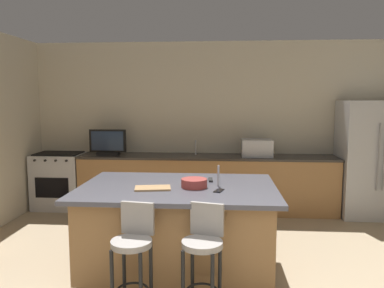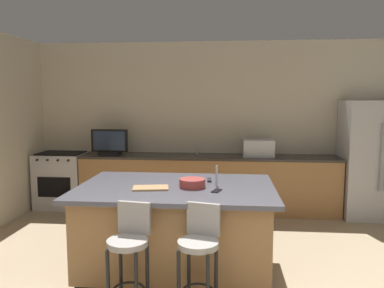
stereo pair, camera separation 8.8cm
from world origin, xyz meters
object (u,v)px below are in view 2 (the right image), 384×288
(tv_monitor, at_px, (110,143))
(fruit_bowl, at_px, (192,183))
(refrigerator, at_px, (373,159))
(cutting_board, at_px, (151,188))
(tv_remote, at_px, (209,180))
(kitchen_island, at_px, (176,228))
(range_oven, at_px, (62,180))
(cell_phone, at_px, (217,191))
(bar_stool_right, at_px, (199,251))
(bar_stool_left, at_px, (129,250))
(microwave, at_px, (258,148))

(tv_monitor, xyz_separation_m, fruit_bowl, (1.56, -2.22, -0.13))
(refrigerator, relative_size, fruit_bowl, 6.78)
(tv_monitor, distance_m, cutting_board, 2.60)
(refrigerator, distance_m, tv_remote, 3.07)
(kitchen_island, distance_m, tv_monitor, 2.65)
(kitchen_island, bearing_deg, cutting_board, -146.35)
(range_oven, bearing_deg, refrigerator, -0.63)
(range_oven, height_order, tv_monitor, tv_monitor)
(range_oven, distance_m, cell_phone, 3.63)
(bar_stool_right, xyz_separation_m, cutting_board, (-0.53, 0.65, 0.37))
(refrigerator, height_order, cutting_board, refrigerator)
(bar_stool_right, distance_m, tv_remote, 1.14)
(tv_monitor, bearing_deg, cutting_board, -63.61)
(fruit_bowl, bearing_deg, tv_remote, 64.15)
(bar_stool_left, relative_size, bar_stool_right, 1.00)
(tv_monitor, relative_size, tv_remote, 3.52)
(bar_stool_left, bearing_deg, bar_stool_right, 11.75)
(kitchen_island, distance_m, range_oven, 3.15)
(microwave, height_order, bar_stool_left, microwave)
(cell_phone, distance_m, cutting_board, 0.66)
(range_oven, height_order, tv_remote, tv_remote)
(bar_stool_right, xyz_separation_m, fruit_bowl, (-0.13, 0.75, 0.41))
(cutting_board, bearing_deg, refrigerator, 37.81)
(cell_phone, bearing_deg, microwave, 93.89)
(range_oven, distance_m, bar_stool_left, 3.63)
(range_oven, xyz_separation_m, microwave, (3.26, 0.00, 0.58))
(tv_monitor, relative_size, fruit_bowl, 2.26)
(range_oven, bearing_deg, kitchen_island, -44.74)
(range_oven, relative_size, cell_phone, 6.21)
(cell_phone, xyz_separation_m, tv_remote, (-0.09, 0.47, 0.01))
(cutting_board, bearing_deg, kitchen_island, 33.65)
(kitchen_island, distance_m, fruit_bowl, 0.53)
(refrigerator, height_order, bar_stool_left, refrigerator)
(cell_phone, relative_size, cutting_board, 0.43)
(fruit_bowl, bearing_deg, cutting_board, -165.75)
(range_oven, distance_m, fruit_bowl, 3.35)
(tv_monitor, distance_m, cell_phone, 2.98)
(tv_monitor, bearing_deg, cell_phone, -52.53)
(refrigerator, height_order, microwave, refrigerator)
(microwave, relative_size, cutting_board, 1.36)
(refrigerator, bearing_deg, tv_monitor, 179.94)
(refrigerator, relative_size, bar_stool_left, 1.89)
(refrigerator, distance_m, cutting_board, 3.79)
(tv_monitor, xyz_separation_m, tv_remote, (1.72, -1.89, -0.17))
(tv_monitor, bearing_deg, microwave, 1.24)
(cell_phone, bearing_deg, tv_monitor, 145.09)
(microwave, height_order, tv_monitor, tv_monitor)
(refrigerator, bearing_deg, bar_stool_left, -135.34)
(kitchen_island, height_order, fruit_bowl, fruit_bowl)
(refrigerator, relative_size, tv_monitor, 3.00)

